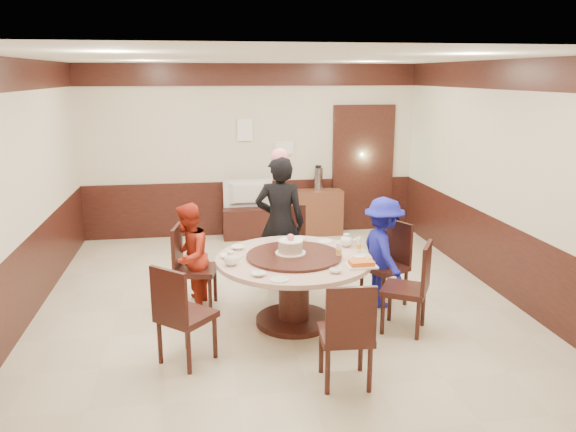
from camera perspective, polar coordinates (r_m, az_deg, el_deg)
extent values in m
plane|color=beige|center=(6.79, -1.14, -8.57)|extent=(6.00, 6.00, 0.00)
plane|color=white|center=(6.26, -1.27, 15.78)|extent=(6.00, 6.00, 0.00)
cube|color=beige|center=(9.32, -3.76, 6.60)|extent=(5.50, 0.04, 2.80)
cube|color=beige|center=(3.54, 5.56, -6.16)|extent=(5.50, 0.04, 2.80)
cube|color=beige|center=(6.60, -25.59, 2.08)|extent=(0.04, 6.00, 2.80)
cube|color=beige|center=(7.28, 20.81, 3.56)|extent=(0.04, 6.00, 2.80)
cube|color=black|center=(6.63, -1.16, -4.98)|extent=(5.50, 6.00, 0.90)
cube|color=black|center=(6.26, -1.26, 14.18)|extent=(5.50, 6.00, 0.35)
cube|color=black|center=(9.69, 7.59, 4.70)|extent=(1.05, 0.08, 2.18)
cube|color=#89D49E|center=(9.71, 7.56, 4.72)|extent=(0.88, 0.02, 2.05)
cylinder|color=black|center=(6.21, 0.59, -10.52)|extent=(0.83, 0.83, 0.06)
cylinder|color=black|center=(6.08, 0.60, -7.74)|extent=(0.33, 0.33, 0.65)
cylinder|color=#C49D8E|center=(5.95, 0.61, -4.43)|extent=(1.65, 1.65, 0.05)
cylinder|color=black|center=(5.94, 0.61, -4.07)|extent=(1.01, 1.01, 0.03)
cube|color=black|center=(6.64, 9.75, -5.15)|extent=(0.59, 0.59, 0.06)
cube|color=black|center=(6.70, 11.12, -2.61)|extent=(0.22, 0.39, 0.50)
cube|color=black|center=(6.72, 9.66, -7.08)|extent=(0.36, 0.36, 0.42)
cube|color=black|center=(7.26, 0.38, -3.27)|extent=(0.46, 0.46, 0.06)
cube|color=black|center=(7.38, 0.18, -0.78)|extent=(0.42, 0.06, 0.50)
cube|color=black|center=(7.33, 0.38, -5.06)|extent=(0.36, 0.36, 0.42)
cube|color=black|center=(6.54, -9.29, -5.45)|extent=(0.51, 0.51, 0.06)
cube|color=black|center=(6.50, -11.20, -3.15)|extent=(0.12, 0.42, 0.50)
cube|color=black|center=(6.62, -9.21, -7.40)|extent=(0.36, 0.36, 0.42)
cube|color=black|center=(5.37, -10.27, -9.98)|extent=(0.62, 0.62, 0.06)
cube|color=black|center=(5.12, -12.02, -7.97)|extent=(0.34, 0.31, 0.50)
cube|color=black|center=(5.47, -10.16, -12.27)|extent=(0.36, 0.36, 0.42)
cube|color=black|center=(4.96, 5.85, -11.91)|extent=(0.47, 0.47, 0.06)
cube|color=black|center=(4.66, 6.43, -10.05)|extent=(0.42, 0.07, 0.50)
cube|color=black|center=(5.07, 5.78, -14.35)|extent=(0.36, 0.36, 0.42)
cube|color=black|center=(6.01, 11.74, -7.35)|extent=(0.60, 0.60, 0.06)
cube|color=black|center=(5.89, 13.88, -5.12)|extent=(0.25, 0.38, 0.50)
cube|color=black|center=(6.10, 11.62, -9.45)|extent=(0.36, 0.36, 0.42)
imported|color=black|center=(6.94, -0.82, -0.72)|extent=(0.67, 0.50, 1.68)
imported|color=#A92816|center=(6.48, -10.07, -4.10)|extent=(0.60, 0.69, 1.23)
imported|color=#181B9D|center=(6.55, 9.64, -3.67)|extent=(0.54, 0.86, 1.28)
cylinder|color=white|center=(5.98, 0.25, -3.75)|extent=(0.33, 0.33, 0.01)
cylinder|color=tan|center=(5.96, 0.25, -3.14)|extent=(0.26, 0.26, 0.12)
cylinder|color=white|center=(5.94, 0.25, -2.52)|extent=(0.26, 0.26, 0.01)
sphere|color=pink|center=(5.92, 0.26, -2.18)|extent=(0.08, 0.08, 0.08)
ellipsoid|color=white|center=(5.71, -5.81, -4.42)|extent=(0.17, 0.15, 0.13)
ellipsoid|color=white|center=(6.33, 5.95, -2.56)|extent=(0.17, 0.15, 0.13)
imported|color=white|center=(6.24, -5.09, -3.21)|extent=(0.14, 0.14, 0.03)
imported|color=white|center=(5.50, 4.85, -5.58)|extent=(0.12, 0.12, 0.04)
imported|color=white|center=(5.42, -2.99, -5.91)|extent=(0.14, 0.14, 0.03)
imported|color=white|center=(5.91, 7.23, -4.18)|extent=(0.15, 0.15, 0.05)
imported|color=white|center=(5.95, -6.13, -4.08)|extent=(0.15, 0.15, 0.04)
imported|color=white|center=(6.50, 1.17, -2.36)|extent=(0.15, 0.15, 0.05)
cylinder|color=white|center=(5.30, -0.88, -6.47)|extent=(0.18, 0.18, 0.01)
cylinder|color=white|center=(6.50, 3.79, -2.58)|extent=(0.18, 0.18, 0.01)
cube|color=white|center=(5.71, 7.48, -5.04)|extent=(0.30, 0.20, 0.02)
cube|color=#D35918|center=(5.70, 7.49, -4.74)|extent=(0.24, 0.15, 0.04)
cylinder|color=white|center=(5.93, 5.20, -3.49)|extent=(0.06, 0.06, 0.16)
cylinder|color=white|center=(6.13, 7.18, -2.98)|extent=(0.06, 0.06, 0.16)
cube|color=black|center=(9.30, -4.01, -0.66)|extent=(0.85, 0.45, 0.50)
imported|color=gray|center=(9.18, -4.06, 2.24)|extent=(0.80, 0.11, 0.46)
cube|color=#5B301E|center=(9.46, 3.02, 0.40)|extent=(0.80, 0.40, 0.75)
cylinder|color=silver|center=(9.34, 3.08, 3.77)|extent=(0.15, 0.15, 0.38)
cube|color=white|center=(9.23, -4.40, 8.70)|extent=(0.25, 0.00, 0.35)
cube|color=white|center=(9.34, -0.36, 6.95)|extent=(0.30, 0.00, 0.22)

